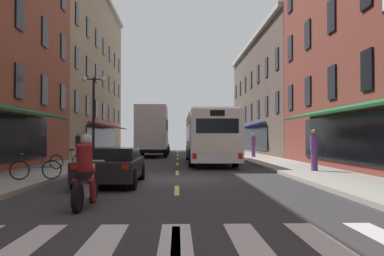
{
  "coord_description": "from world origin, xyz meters",
  "views": [
    {
      "loc": [
        0.03,
        -16.49,
        1.57
      ],
      "look_at": [
        0.78,
        6.52,
        2.09
      ],
      "focal_mm": 40.54,
      "sensor_mm": 36.0,
      "label": 1
    }
  ],
  "objects_px": {
    "sedan_near": "(112,165)",
    "sedan_mid": "(160,146)",
    "box_truck": "(153,132)",
    "bicycle_mid": "(68,161)",
    "motorcycle_rider": "(86,176)",
    "pedestrian_far": "(253,145)",
    "pedestrian_mid": "(314,149)",
    "bicycle_near": "(36,169)",
    "pedestrian_near": "(79,145)",
    "transit_bus": "(209,137)",
    "street_lamp_twin": "(94,115)"
  },
  "relations": [
    {
      "from": "sedan_near",
      "to": "sedan_mid",
      "type": "xyz_separation_m",
      "value": [
        0.36,
        31.35,
        0.07
      ]
    },
    {
      "from": "box_truck",
      "to": "bicycle_mid",
      "type": "distance_m",
      "value": 16.34
    },
    {
      "from": "motorcycle_rider",
      "to": "pedestrian_far",
      "type": "bearing_deg",
      "value": 70.91
    },
    {
      "from": "bicycle_mid",
      "to": "motorcycle_rider",
      "type": "bearing_deg",
      "value": -73.68
    },
    {
      "from": "sedan_mid",
      "to": "pedestrian_mid",
      "type": "xyz_separation_m",
      "value": [
        7.8,
        -27.34,
        0.36
      ]
    },
    {
      "from": "sedan_mid",
      "to": "bicycle_mid",
      "type": "distance_m",
      "value": 26.21
    },
    {
      "from": "motorcycle_rider",
      "to": "bicycle_near",
      "type": "distance_m",
      "value": 5.88
    },
    {
      "from": "pedestrian_mid",
      "to": "pedestrian_far",
      "type": "relative_size",
      "value": 1.0
    },
    {
      "from": "pedestrian_near",
      "to": "pedestrian_mid",
      "type": "relative_size",
      "value": 1.0
    },
    {
      "from": "transit_bus",
      "to": "sedan_near",
      "type": "xyz_separation_m",
      "value": [
        -4.12,
        -11.83,
        -0.99
      ]
    },
    {
      "from": "motorcycle_rider",
      "to": "street_lamp_twin",
      "type": "bearing_deg",
      "value": 100.39
    },
    {
      "from": "box_truck",
      "to": "bicycle_near",
      "type": "height_order",
      "value": "box_truck"
    },
    {
      "from": "transit_bus",
      "to": "street_lamp_twin",
      "type": "height_order",
      "value": "street_lamp_twin"
    },
    {
      "from": "motorcycle_rider",
      "to": "pedestrian_near",
      "type": "height_order",
      "value": "pedestrian_near"
    },
    {
      "from": "sedan_near",
      "to": "street_lamp_twin",
      "type": "relative_size",
      "value": 0.91
    },
    {
      "from": "sedan_mid",
      "to": "street_lamp_twin",
      "type": "relative_size",
      "value": 0.89
    },
    {
      "from": "pedestrian_near",
      "to": "pedestrian_far",
      "type": "bearing_deg",
      "value": -58.24
    },
    {
      "from": "transit_bus",
      "to": "pedestrian_mid",
      "type": "bearing_deg",
      "value": -62.69
    },
    {
      "from": "bicycle_mid",
      "to": "street_lamp_twin",
      "type": "distance_m",
      "value": 5.94
    },
    {
      "from": "sedan_near",
      "to": "pedestrian_far",
      "type": "height_order",
      "value": "pedestrian_far"
    },
    {
      "from": "sedan_near",
      "to": "pedestrian_near",
      "type": "relative_size",
      "value": 2.53
    },
    {
      "from": "pedestrian_near",
      "to": "street_lamp_twin",
      "type": "relative_size",
      "value": 0.36
    },
    {
      "from": "sedan_near",
      "to": "street_lamp_twin",
      "type": "bearing_deg",
      "value": 104.13
    },
    {
      "from": "transit_bus",
      "to": "bicycle_near",
      "type": "distance_m",
      "value": 13.34
    },
    {
      "from": "sedan_near",
      "to": "motorcycle_rider",
      "type": "xyz_separation_m",
      "value": [
        0.14,
        -4.79,
        0.06
      ]
    },
    {
      "from": "sedan_near",
      "to": "sedan_mid",
      "type": "relative_size",
      "value": 1.02
    },
    {
      "from": "transit_bus",
      "to": "sedan_mid",
      "type": "bearing_deg",
      "value": 100.91
    },
    {
      "from": "sedan_near",
      "to": "motorcycle_rider",
      "type": "distance_m",
      "value": 4.79
    },
    {
      "from": "box_truck",
      "to": "sedan_mid",
      "type": "bearing_deg",
      "value": 88.75
    },
    {
      "from": "pedestrian_near",
      "to": "bicycle_near",
      "type": "bearing_deg",
      "value": -163.07
    },
    {
      "from": "transit_bus",
      "to": "bicycle_mid",
      "type": "relative_size",
      "value": 6.82
    },
    {
      "from": "sedan_near",
      "to": "box_truck",
      "type": "bearing_deg",
      "value": 89.63
    },
    {
      "from": "box_truck",
      "to": "street_lamp_twin",
      "type": "height_order",
      "value": "street_lamp_twin"
    },
    {
      "from": "box_truck",
      "to": "pedestrian_near",
      "type": "distance_m",
      "value": 9.5
    },
    {
      "from": "sedan_mid",
      "to": "motorcycle_rider",
      "type": "xyz_separation_m",
      "value": [
        -0.21,
        -36.15,
        -0.01
      ]
    },
    {
      "from": "street_lamp_twin",
      "to": "transit_bus",
      "type": "bearing_deg",
      "value": 8.82
    },
    {
      "from": "transit_bus",
      "to": "sedan_mid",
      "type": "xyz_separation_m",
      "value": [
        -3.76,
        19.53,
        -0.92
      ]
    },
    {
      "from": "motorcycle_rider",
      "to": "pedestrian_far",
      "type": "height_order",
      "value": "pedestrian_far"
    },
    {
      "from": "bicycle_near",
      "to": "street_lamp_twin",
      "type": "height_order",
      "value": "street_lamp_twin"
    },
    {
      "from": "bicycle_near",
      "to": "street_lamp_twin",
      "type": "relative_size",
      "value": 0.34
    },
    {
      "from": "box_truck",
      "to": "bicycle_near",
      "type": "distance_m",
      "value": 21.19
    },
    {
      "from": "pedestrian_far",
      "to": "box_truck",
      "type": "bearing_deg",
      "value": 104.35
    },
    {
      "from": "motorcycle_rider",
      "to": "pedestrian_near",
      "type": "xyz_separation_m",
      "value": [
        -4.19,
        17.66,
        0.39
      ]
    },
    {
      "from": "motorcycle_rider",
      "to": "street_lamp_twin",
      "type": "distance_m",
      "value": 15.97
    },
    {
      "from": "box_truck",
      "to": "sedan_near",
      "type": "relative_size",
      "value": 1.77
    },
    {
      "from": "sedan_near",
      "to": "pedestrian_mid",
      "type": "bearing_deg",
      "value": 26.2
    },
    {
      "from": "sedan_mid",
      "to": "pedestrian_far",
      "type": "relative_size",
      "value": 2.47
    },
    {
      "from": "transit_bus",
      "to": "motorcycle_rider",
      "type": "xyz_separation_m",
      "value": [
        -3.98,
        -16.62,
        -0.93
      ]
    },
    {
      "from": "motorcycle_rider",
      "to": "transit_bus",
      "type": "bearing_deg",
      "value": 76.55
    },
    {
      "from": "pedestrian_near",
      "to": "bicycle_mid",
      "type": "bearing_deg",
      "value": -160.22
    }
  ]
}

